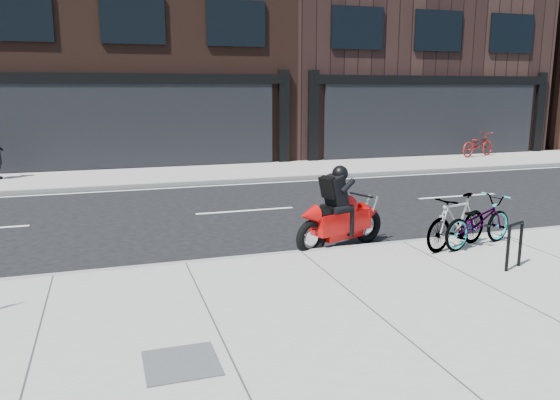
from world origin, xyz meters
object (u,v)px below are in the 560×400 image
object	(u,v)px
bicycle_front	(478,222)
motorcycle	(345,214)
bike_rack	(515,242)
bicycle_rear	(457,222)
bicycle_far	(478,144)
utility_grate	(181,363)

from	to	relation	value
bicycle_front	motorcycle	size ratio (longest dim) A/B	0.85
bike_rack	motorcycle	xyz separation A→B (m)	(-1.87, 2.27, 0.07)
bicycle_rear	bike_rack	bearing A→B (deg)	-10.10
bicycle_far	bike_rack	bearing A→B (deg)	128.24
utility_grate	bicycle_far	bearing A→B (deg)	44.44
bicycle_front	motorcycle	xyz separation A→B (m)	(-2.13, 1.03, 0.05)
bicycle_front	bicycle_far	world-z (taller)	bicycle_far
bike_rack	utility_grate	size ratio (longest dim) A/B	0.99
bicycle_front	motorcycle	distance (m)	2.36
bicycle_front	utility_grate	bearing A→B (deg)	100.04
bicycle_front	bicycle_far	bearing A→B (deg)	-52.83
bike_rack	bicycle_front	world-z (taller)	bicycle_front
motorcycle	utility_grate	size ratio (longest dim) A/B	2.69
bike_rack	utility_grate	world-z (taller)	bike_rack
bike_rack	utility_grate	xyz separation A→B (m)	(-5.37, -1.46, -0.43)
bicycle_rear	bicycle_far	distance (m)	14.28
bike_rack	bicycle_rear	distance (m)	1.25
bike_rack	motorcycle	distance (m)	2.94
bicycle_rear	motorcycle	size ratio (longest dim) A/B	0.80
motorcycle	bicycle_far	size ratio (longest dim) A/B	1.05
motorcycle	utility_grate	bearing A→B (deg)	-153.05
bike_rack	bicycle_front	xyz separation A→B (m)	(0.26, 1.23, 0.01)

